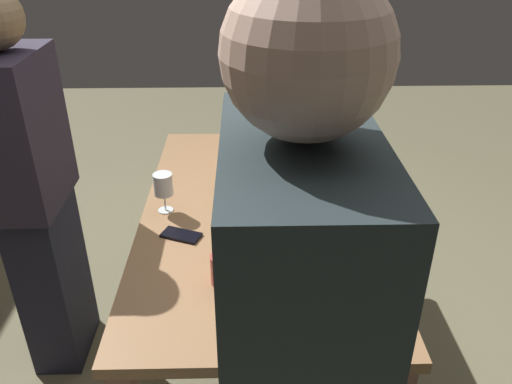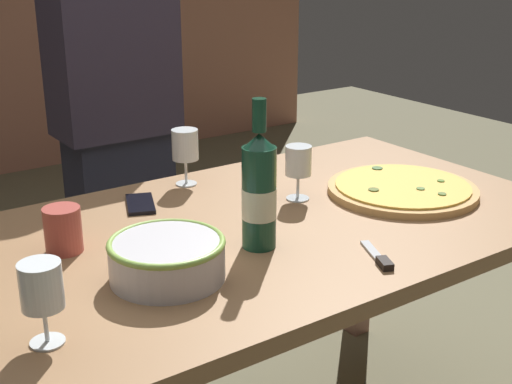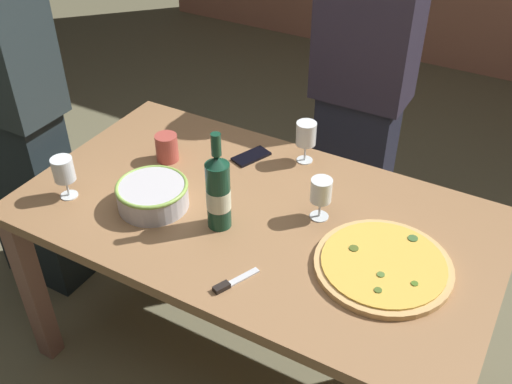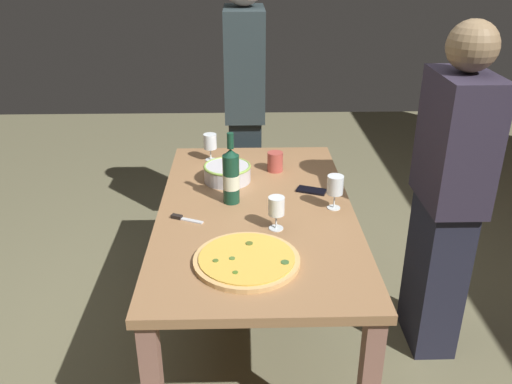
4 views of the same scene
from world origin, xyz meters
The scene contains 13 objects.
ground_plane centered at (0.00, 0.00, 0.00)m, with size 8.00×8.00×0.00m, color #6E6A4D.
dining_table centered at (0.00, 0.00, 0.66)m, with size 1.60×0.90×0.75m.
pizza centered at (0.46, -0.05, 0.76)m, with size 0.41×0.41×0.03m.
serving_bowl centered at (-0.32, -0.14, 0.80)m, with size 0.24×0.24×0.09m.
wine_bottle centered at (-0.07, -0.11, 0.88)m, with size 0.08×0.08×0.34m.
wine_glass_near_pizza centered at (0.19, 0.08, 0.85)m, with size 0.07×0.07×0.15m.
wine_glass_by_bottle centered at (-0.61, -0.24, 0.85)m, with size 0.07×0.07×0.15m.
wine_glass_far_left centered at (0.01, 0.36, 0.86)m, with size 0.07×0.07×0.16m.
cup_amber centered at (-0.45, 0.11, 0.80)m, with size 0.08×0.08×0.10m, color #B2493F.
cell_phone centered at (-0.18, 0.28, 0.76)m, with size 0.07×0.14×0.01m, color black.
pizza_knife centered at (0.10, -0.33, 0.76)m, with size 0.08×0.15×0.02m.
person_host centered at (0.03, 0.88, 0.81)m, with size 0.40×0.24×1.60m.
person_guest_left centered at (-1.09, -0.04, 0.90)m, with size 0.44×0.24×1.76m.
Camera 3 is at (0.76, -1.35, 1.99)m, focal length 41.55 mm.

